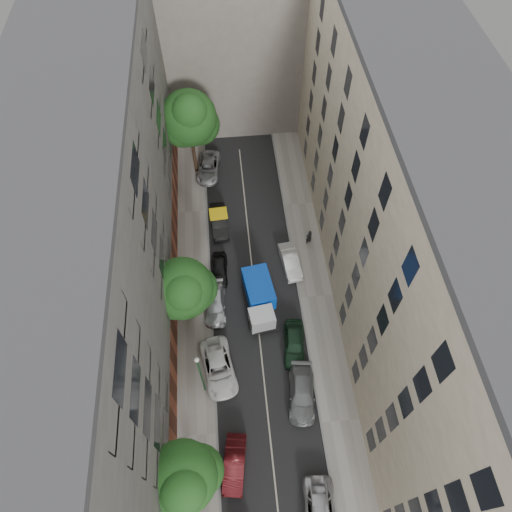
{
  "coord_description": "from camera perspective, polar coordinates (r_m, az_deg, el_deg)",
  "views": [
    {
      "loc": [
        -1.82,
        -19.52,
        36.28
      ],
      "look_at": [
        0.12,
        0.93,
        6.0
      ],
      "focal_mm": 32.0,
      "sensor_mm": 36.0,
      "label": 1
    }
  ],
  "objects": [
    {
      "name": "building_left",
      "position": [
        34.0,
        -18.85,
        1.03
      ],
      "size": [
        8.0,
        44.0,
        20.0
      ],
      "primitive_type": "cube",
      "color": "#4C4A47",
      "rests_on": "ground"
    },
    {
      "name": "car_left_1",
      "position": [
        36.13,
        -2.71,
        -24.55
      ],
      "size": [
        2.1,
        4.39,
        1.39
      ],
      "primitive_type": "imported",
      "rotation": [
        0.0,
        0.0,
        -0.15
      ],
      "color": "#4A0E12",
      "rests_on": "ground"
    },
    {
      "name": "sidewalk_right",
      "position": [
        41.78,
        7.52,
        -5.04
      ],
      "size": [
        3.0,
        44.0,
        0.15
      ],
      "primitive_type": "cube",
      "color": "gray",
      "rests_on": "ground"
    },
    {
      "name": "ground",
      "position": [
        41.24,
        -0.04,
        -5.76
      ],
      "size": [
        120.0,
        120.0,
        0.0
      ],
      "primitive_type": "plane",
      "color": "#4C4C49",
      "rests_on": "ground"
    },
    {
      "name": "tarp_truck",
      "position": [
        39.83,
        0.42,
        -5.24
      ],
      "size": [
        2.93,
        5.85,
        2.58
      ],
      "rotation": [
        0.0,
        0.0,
        0.14
      ],
      "color": "black",
      "rests_on": "ground"
    },
    {
      "name": "car_left_2",
      "position": [
        38.04,
        -4.72,
        -13.73
      ],
      "size": [
        3.29,
        5.65,
        1.48
      ],
      "primitive_type": "imported",
      "rotation": [
        0.0,
        0.0,
        0.16
      ],
      "color": "silver",
      "rests_on": "ground"
    },
    {
      "name": "tree_mid",
      "position": [
        36.52,
        -9.04,
        -4.25
      ],
      "size": [
        5.3,
        5.03,
        7.52
      ],
      "color": "#382619",
      "rests_on": "sidewalk_left"
    },
    {
      "name": "car_left_5",
      "position": [
        45.58,
        -4.63,
        4.36
      ],
      "size": [
        1.82,
        4.57,
        1.48
      ],
      "primitive_type": "imported",
      "rotation": [
        0.0,
        0.0,
        0.06
      ],
      "color": "black",
      "rests_on": "ground"
    },
    {
      "name": "tree_near",
      "position": [
        31.33,
        -9.0,
        -25.84
      ],
      "size": [
        4.83,
        4.47,
        8.03
      ],
      "color": "#382619",
      "rests_on": "sidewalk_left"
    },
    {
      "name": "building_right",
      "position": [
        35.16,
        18.14,
        3.8
      ],
      "size": [
        8.0,
        44.0,
        20.0
      ],
      "primitive_type": "cube",
      "color": "beige",
      "rests_on": "ground"
    },
    {
      "name": "lamp_post",
      "position": [
        34.38,
        -7.0,
        -14.19
      ],
      "size": [
        0.36,
        0.36,
        6.56
      ],
      "color": "#195929",
      "rests_on": "sidewalk_left"
    },
    {
      "name": "car_left_6",
      "position": [
        50.72,
        -5.97,
        10.94
      ],
      "size": [
        2.92,
        5.22,
        1.38
      ],
      "primitive_type": "imported",
      "rotation": [
        0.0,
        0.0,
        -0.13
      ],
      "color": "#AFAFB4",
      "rests_on": "ground"
    },
    {
      "name": "pedestrian",
      "position": [
        44.11,
        6.63,
        2.37
      ],
      "size": [
        0.79,
        0.67,
        1.85
      ],
      "primitive_type": "imported",
      "rotation": [
        0.0,
        0.0,
        3.55
      ],
      "color": "black",
      "rests_on": "sidewalk_right"
    },
    {
      "name": "car_right_2",
      "position": [
        38.82,
        4.8,
        -10.84
      ],
      "size": [
        2.25,
        4.51,
        1.48
      ],
      "primitive_type": "imported",
      "rotation": [
        0.0,
        0.0,
        -0.12
      ],
      "color": "black",
      "rests_on": "ground"
    },
    {
      "name": "car_right_1",
      "position": [
        37.44,
        5.74,
        -16.73
      ],
      "size": [
        2.6,
        5.09,
        1.42
      ],
      "primitive_type": "imported",
      "rotation": [
        0.0,
        0.0,
        -0.13
      ],
      "color": "slate",
      "rests_on": "ground"
    },
    {
      "name": "car_left_4",
      "position": [
        42.4,
        -4.61,
        -1.65
      ],
      "size": [
        1.66,
        3.8,
        1.27
      ],
      "primitive_type": "imported",
      "rotation": [
        0.0,
        0.0,
        -0.04
      ],
      "color": "black",
      "rests_on": "ground"
    },
    {
      "name": "road_surface",
      "position": [
        41.23,
        -0.04,
        -5.76
      ],
      "size": [
        8.0,
        44.0,
        0.02
      ],
      "primitive_type": "cube",
      "color": "black",
      "rests_on": "ground"
    },
    {
      "name": "car_left_3",
      "position": [
        40.57,
        -5.11,
        -5.97
      ],
      "size": [
        1.96,
        4.54,
        1.3
      ],
      "primitive_type": "imported",
      "rotation": [
        0.0,
        0.0,
        -0.03
      ],
      "color": "silver",
      "rests_on": "ground"
    },
    {
      "name": "building_endcap",
      "position": [
        54.82,
        -3.11,
        25.94
      ],
      "size": [
        18.0,
        12.0,
        18.0
      ],
      "primitive_type": "cube",
      "color": "gray",
      "rests_on": "ground"
    },
    {
      "name": "sidewalk_left",
      "position": [
        41.3,
        -7.71,
        -6.3
      ],
      "size": [
        3.0,
        44.0,
        0.15
      ],
      "primitive_type": "cube",
      "color": "gray",
      "rests_on": "ground"
    },
    {
      "name": "tree_far",
      "position": [
        46.72,
        -8.25,
        16.44
      ],
      "size": [
        5.74,
        5.53,
        10.12
      ],
      "color": "#382619",
      "rests_on": "sidewalk_left"
    },
    {
      "name": "car_right_3",
      "position": [
        42.79,
        4.31,
        -0.68
      ],
      "size": [
        1.97,
        4.31,
        1.37
      ],
      "primitive_type": "imported",
      "rotation": [
        0.0,
        0.0,
        0.13
      ],
      "color": "silver",
      "rests_on": "ground"
    }
  ]
}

